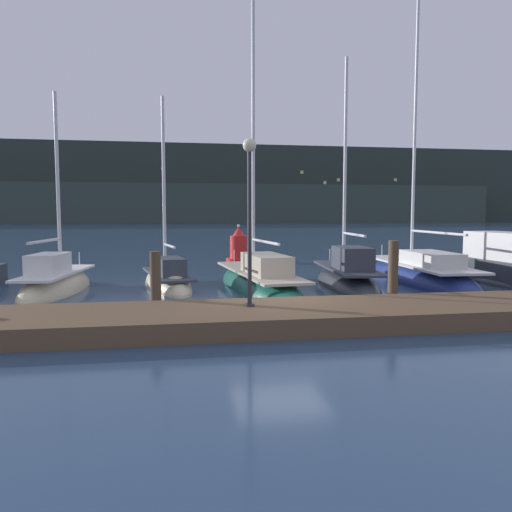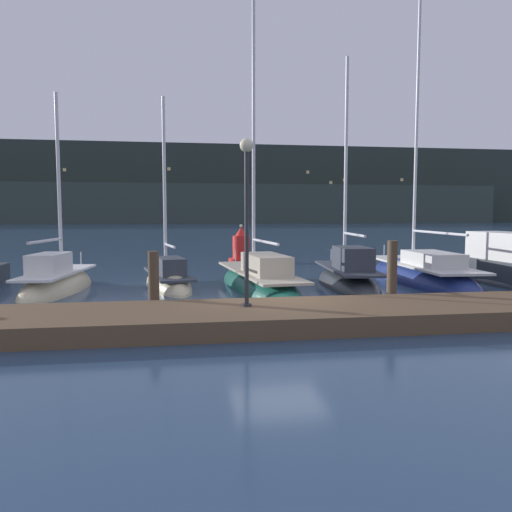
{
  "view_description": "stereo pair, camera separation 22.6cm",
  "coord_description": "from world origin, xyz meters",
  "px_view_note": "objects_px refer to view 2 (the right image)",
  "views": [
    {
      "loc": [
        -2.83,
        -12.97,
        2.68
      ],
      "look_at": [
        0.0,
        3.84,
        1.2
      ],
      "focal_mm": 35.0,
      "sensor_mm": 36.0,
      "label": 1
    },
    {
      "loc": [
        -2.61,
        -13.0,
        2.68
      ],
      "look_at": [
        0.0,
        3.84,
        1.2
      ],
      "focal_mm": 35.0,
      "sensor_mm": 36.0,
      "label": 2
    }
  ],
  "objects_px": {
    "sailboat_berth_2": "(57,288)",
    "sailboat_berth_3": "(168,284)",
    "sailboat_berth_5": "(348,282)",
    "dock_lamppost": "(247,195)",
    "channel_buoy": "(241,247)",
    "sailboat_berth_6": "(420,279)",
    "sailboat_berth_4": "(259,285)"
  },
  "relations": [
    {
      "from": "sailboat_berth_2",
      "to": "sailboat_berth_3",
      "type": "xyz_separation_m",
      "value": [
        3.71,
        0.55,
        -0.02
      ]
    },
    {
      "from": "sailboat_berth_5",
      "to": "dock_lamppost",
      "type": "distance_m",
      "value": 7.75
    },
    {
      "from": "sailboat_berth_3",
      "to": "channel_buoy",
      "type": "distance_m",
      "value": 9.99
    },
    {
      "from": "sailboat_berth_6",
      "to": "channel_buoy",
      "type": "distance_m",
      "value": 11.01
    },
    {
      "from": "sailboat_berth_2",
      "to": "channel_buoy",
      "type": "relative_size",
      "value": 3.67
    },
    {
      "from": "sailboat_berth_4",
      "to": "sailboat_berth_5",
      "type": "distance_m",
      "value": 3.32
    },
    {
      "from": "sailboat_berth_3",
      "to": "sailboat_berth_6",
      "type": "height_order",
      "value": "sailboat_berth_6"
    },
    {
      "from": "sailboat_berth_4",
      "to": "sailboat_berth_3",
      "type": "bearing_deg",
      "value": 162.19
    },
    {
      "from": "sailboat_berth_2",
      "to": "dock_lamppost",
      "type": "bearing_deg",
      "value": -46.11
    },
    {
      "from": "dock_lamppost",
      "to": "sailboat_berth_3",
      "type": "bearing_deg",
      "value": 107.1
    },
    {
      "from": "sailboat_berth_3",
      "to": "sailboat_berth_4",
      "type": "relative_size",
      "value": 0.61
    },
    {
      "from": "sailboat_berth_6",
      "to": "sailboat_berth_2",
      "type": "bearing_deg",
      "value": -177.89
    },
    {
      "from": "sailboat_berth_2",
      "to": "sailboat_berth_3",
      "type": "bearing_deg",
      "value": 8.5
    },
    {
      "from": "sailboat_berth_4",
      "to": "dock_lamppost",
      "type": "xyz_separation_m",
      "value": [
        -1.17,
        -5.46,
        2.97
      ]
    },
    {
      "from": "sailboat_berth_3",
      "to": "channel_buoy",
      "type": "bearing_deg",
      "value": 67.5
    },
    {
      "from": "dock_lamppost",
      "to": "sailboat_berth_5",
      "type": "bearing_deg",
      "value": 51.39
    },
    {
      "from": "sailboat_berth_2",
      "to": "sailboat_berth_3",
      "type": "relative_size",
      "value": 0.99
    },
    {
      "from": "sailboat_berth_4",
      "to": "sailboat_berth_6",
      "type": "relative_size",
      "value": 0.97
    },
    {
      "from": "dock_lamppost",
      "to": "channel_buoy",
      "type": "bearing_deg",
      "value": 83.38
    },
    {
      "from": "sailboat_berth_3",
      "to": "channel_buoy",
      "type": "xyz_separation_m",
      "value": [
        3.81,
        9.21,
        0.66
      ]
    },
    {
      "from": "sailboat_berth_3",
      "to": "dock_lamppost",
      "type": "bearing_deg",
      "value": -72.9
    },
    {
      "from": "sailboat_berth_5",
      "to": "sailboat_berth_4",
      "type": "bearing_deg",
      "value": -177.42
    },
    {
      "from": "channel_buoy",
      "to": "sailboat_berth_6",
      "type": "bearing_deg",
      "value": -57.49
    },
    {
      "from": "sailboat_berth_2",
      "to": "sailboat_berth_5",
      "type": "bearing_deg",
      "value": -1.76
    },
    {
      "from": "sailboat_berth_6",
      "to": "channel_buoy",
      "type": "height_order",
      "value": "sailboat_berth_6"
    },
    {
      "from": "sailboat_berth_3",
      "to": "dock_lamppost",
      "type": "distance_m",
      "value": 7.41
    },
    {
      "from": "sailboat_berth_3",
      "to": "sailboat_berth_4",
      "type": "distance_m",
      "value": 3.32
    },
    {
      "from": "sailboat_berth_6",
      "to": "dock_lamppost",
      "type": "relative_size",
      "value": 3.23
    },
    {
      "from": "sailboat_berth_6",
      "to": "dock_lamppost",
      "type": "height_order",
      "value": "sailboat_berth_6"
    },
    {
      "from": "sailboat_berth_3",
      "to": "sailboat_berth_6",
      "type": "relative_size",
      "value": 0.59
    },
    {
      "from": "sailboat_berth_4",
      "to": "sailboat_berth_2",
      "type": "bearing_deg",
      "value": 176.15
    },
    {
      "from": "sailboat_berth_3",
      "to": "sailboat_berth_5",
      "type": "relative_size",
      "value": 0.85
    }
  ]
}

